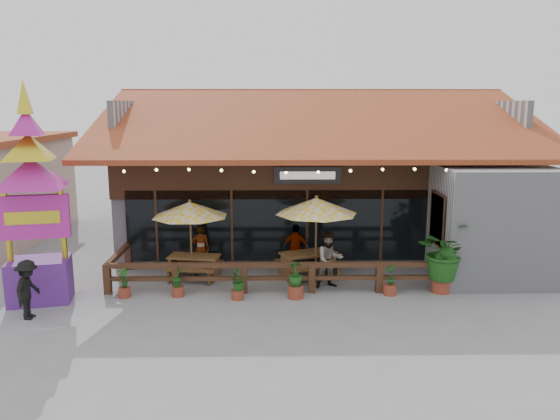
{
  "coord_description": "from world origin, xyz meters",
  "views": [
    {
      "loc": [
        -1.69,
        -15.86,
        5.5
      ],
      "look_at": [
        -1.4,
        1.5,
        2.1
      ],
      "focal_mm": 35.0,
      "sensor_mm": 36.0,
      "label": 1
    }
  ],
  "objects_px": {
    "picnic_table_left": "(194,263)",
    "pedestrian": "(28,290)",
    "tropical_plant": "(443,253)",
    "picnic_table_right": "(308,260)",
    "umbrella_right": "(316,206)",
    "umbrella_left": "(190,210)",
    "thai_sign_tower": "(31,179)"
  },
  "relations": [
    {
      "from": "picnic_table_right",
      "to": "tropical_plant",
      "type": "distance_m",
      "value": 4.16
    },
    {
      "from": "tropical_plant",
      "to": "umbrella_right",
      "type": "bearing_deg",
      "value": 162.25
    },
    {
      "from": "umbrella_right",
      "to": "tropical_plant",
      "type": "height_order",
      "value": "umbrella_right"
    },
    {
      "from": "picnic_table_right",
      "to": "thai_sign_tower",
      "type": "relative_size",
      "value": 0.33
    },
    {
      "from": "picnic_table_left",
      "to": "picnic_table_right",
      "type": "distance_m",
      "value": 3.64
    },
    {
      "from": "umbrella_right",
      "to": "picnic_table_right",
      "type": "bearing_deg",
      "value": 125.06
    },
    {
      "from": "thai_sign_tower",
      "to": "tropical_plant",
      "type": "bearing_deg",
      "value": 2.6
    },
    {
      "from": "picnic_table_left",
      "to": "tropical_plant",
      "type": "distance_m",
      "value": 7.64
    },
    {
      "from": "thai_sign_tower",
      "to": "pedestrian",
      "type": "relative_size",
      "value": 4.21
    },
    {
      "from": "picnic_table_left",
      "to": "thai_sign_tower",
      "type": "bearing_deg",
      "value": -154.81
    },
    {
      "from": "umbrella_right",
      "to": "thai_sign_tower",
      "type": "height_order",
      "value": "thai_sign_tower"
    },
    {
      "from": "thai_sign_tower",
      "to": "picnic_table_right",
      "type": "bearing_deg",
      "value": 14.47
    },
    {
      "from": "picnic_table_left",
      "to": "picnic_table_right",
      "type": "relative_size",
      "value": 0.82
    },
    {
      "from": "picnic_table_right",
      "to": "pedestrian",
      "type": "distance_m",
      "value": 8.17
    },
    {
      "from": "picnic_table_left",
      "to": "pedestrian",
      "type": "xyz_separation_m",
      "value": [
        -3.84,
        -3.22,
        0.27
      ]
    },
    {
      "from": "umbrella_left",
      "to": "thai_sign_tower",
      "type": "relative_size",
      "value": 0.48
    },
    {
      "from": "tropical_plant",
      "to": "picnic_table_right",
      "type": "bearing_deg",
      "value": 159.1
    },
    {
      "from": "umbrella_left",
      "to": "picnic_table_right",
      "type": "relative_size",
      "value": 1.45
    },
    {
      "from": "umbrella_left",
      "to": "picnic_table_left",
      "type": "bearing_deg",
      "value": -28.39
    },
    {
      "from": "thai_sign_tower",
      "to": "pedestrian",
      "type": "bearing_deg",
      "value": -79.79
    },
    {
      "from": "umbrella_right",
      "to": "picnic_table_left",
      "type": "xyz_separation_m",
      "value": [
        -3.85,
        0.23,
        -1.87
      ]
    },
    {
      "from": "picnic_table_left",
      "to": "tropical_plant",
      "type": "xyz_separation_m",
      "value": [
        7.48,
        -1.39,
        0.69
      ]
    },
    {
      "from": "picnic_table_left",
      "to": "thai_sign_tower",
      "type": "xyz_separation_m",
      "value": [
        -4.07,
        -1.92,
        2.97
      ]
    },
    {
      "from": "picnic_table_left",
      "to": "pedestrian",
      "type": "height_order",
      "value": "pedestrian"
    },
    {
      "from": "thai_sign_tower",
      "to": "umbrella_left",
      "type": "bearing_deg",
      "value": 26.22
    },
    {
      "from": "pedestrian",
      "to": "picnic_table_right",
      "type": "bearing_deg",
      "value": -63.6
    },
    {
      "from": "tropical_plant",
      "to": "pedestrian",
      "type": "distance_m",
      "value": 11.47
    },
    {
      "from": "pedestrian",
      "to": "umbrella_left",
      "type": "bearing_deg",
      "value": -46.34
    },
    {
      "from": "umbrella_right",
      "to": "tropical_plant",
      "type": "relative_size",
      "value": 1.35
    },
    {
      "from": "picnic_table_right",
      "to": "tropical_plant",
      "type": "xyz_separation_m",
      "value": [
        3.84,
        -1.47,
        0.64
      ]
    },
    {
      "from": "picnic_table_left",
      "to": "thai_sign_tower",
      "type": "height_order",
      "value": "thai_sign_tower"
    },
    {
      "from": "umbrella_left",
      "to": "tropical_plant",
      "type": "distance_m",
      "value": 7.77
    }
  ]
}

